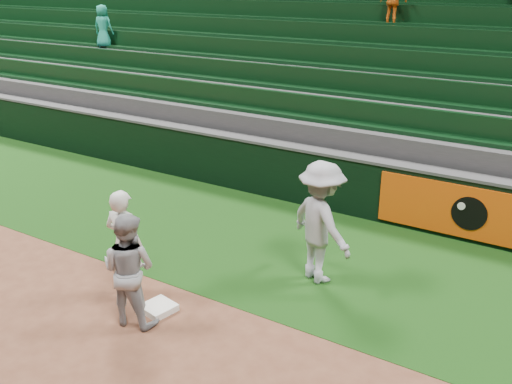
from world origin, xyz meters
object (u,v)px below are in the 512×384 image
baserunner (129,269)px  base_coach (321,223)px  first_base (159,308)px  first_baseman (125,244)px

baserunner → base_coach: base_coach is taller
first_base → baserunner: bearing=-108.9°
base_coach → first_base: bearing=79.4°
first_base → baserunner: (-0.13, -0.39, 0.79)m
first_baseman → base_coach: size_ratio=0.86×
first_baseman → baserunner: first_baseman is taller
first_baseman → base_coach: base_coach is taller
baserunner → base_coach: (1.72, 2.50, 0.17)m
first_base → first_baseman: first_baseman is taller
first_base → base_coach: base_coach is taller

